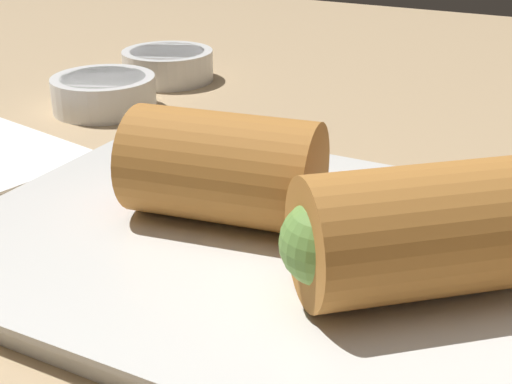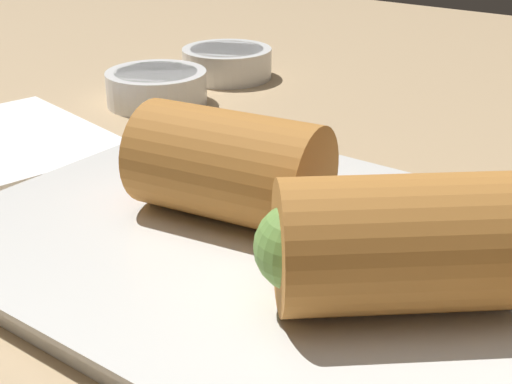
# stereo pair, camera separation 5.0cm
# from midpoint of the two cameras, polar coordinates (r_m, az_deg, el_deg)

# --- Properties ---
(table_surface) EXTENTS (1.80, 1.40, 0.02)m
(table_surface) POSITION_cam_midpoint_polar(r_m,az_deg,el_deg) (0.37, 3.36, -6.32)
(table_surface) COLOR tan
(table_surface) RESTS_ON ground
(serving_plate) EXTENTS (0.29, 0.23, 0.01)m
(serving_plate) POSITION_cam_midpoint_polar(r_m,az_deg,el_deg) (0.36, -4.02, -4.50)
(serving_plate) COLOR silver
(serving_plate) RESTS_ON table_surface
(roll_front_left) EXTENTS (0.11, 0.07, 0.06)m
(roll_front_left) POSITION_cam_midpoint_polar(r_m,az_deg,el_deg) (0.36, -7.42, 1.92)
(roll_front_left) COLOR #B77533
(roll_front_left) RESTS_ON serving_plate
(roll_front_right) EXTENTS (0.11, 0.10, 0.06)m
(roll_front_right) POSITION_cam_midpoint_polar(r_m,az_deg,el_deg) (0.29, 6.92, -3.51)
(roll_front_right) COLOR #B77533
(roll_front_right) RESTS_ON serving_plate
(dipping_bowl_near) EXTENTS (0.08, 0.08, 0.03)m
(dipping_bowl_near) POSITION_cam_midpoint_polar(r_m,az_deg,el_deg) (0.60, -14.47, 7.71)
(dipping_bowl_near) COLOR white
(dipping_bowl_near) RESTS_ON table_surface
(dipping_bowl_far) EXTENTS (0.08, 0.08, 0.03)m
(dipping_bowl_far) POSITION_cam_midpoint_polar(r_m,az_deg,el_deg) (0.67, -9.22, 10.03)
(dipping_bowl_far) COLOR white
(dipping_bowl_far) RESTS_ON table_surface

